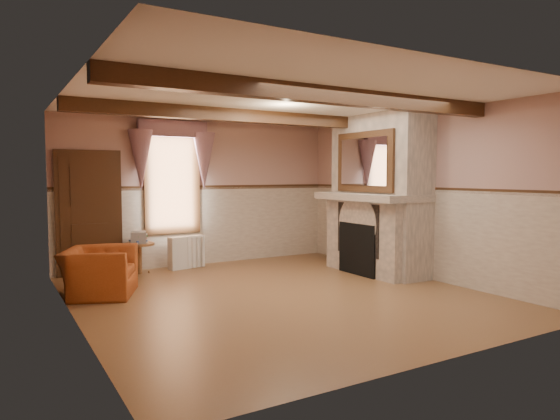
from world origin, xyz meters
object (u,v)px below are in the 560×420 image
bowl (370,191)px  oil_lamp (352,185)px  side_table (140,258)px  armchair (99,272)px  mantel_clock (348,187)px  radiator (186,252)px

bowl → oil_lamp: oil_lamp is taller
bowl → oil_lamp: 0.52m
oil_lamp → side_table: bearing=158.5°
armchair → side_table: bearing=-12.1°
mantel_clock → oil_lamp: size_ratio=0.86×
armchair → oil_lamp: oil_lamp is taller
radiator → mantel_clock: (2.68, -1.41, 1.22)m
oil_lamp → armchair: bearing=178.5°
bowl → oil_lamp: bearing=90.0°
armchair → radiator: 2.30m
armchair → side_table: size_ratio=1.92×
side_table → armchair: bearing=-125.2°
radiator → bowl: bowl is taller
radiator → bowl: 3.56m
side_table → mantel_clock: mantel_clock is taller
side_table → mantel_clock: (3.58, -1.29, 1.25)m
armchair → mantel_clock: bearing=-66.9°
armchair → bowl: size_ratio=2.87×
radiator → oil_lamp: size_ratio=2.50×
armchair → mantel_clock: (4.49, 0.00, 1.18)m
radiator → mantel_clock: bearing=-40.0°
radiator → mantel_clock: mantel_clock is taller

